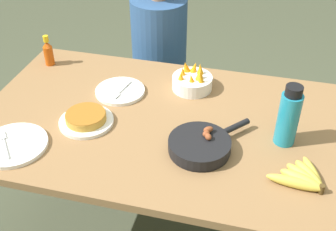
{
  "coord_description": "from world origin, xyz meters",
  "views": [
    {
      "loc": [
        0.34,
        -1.34,
        1.8
      ],
      "look_at": [
        0.0,
        0.0,
        0.76
      ],
      "focal_mm": 45.0,
      "sensor_mm": 36.0,
      "label": 1
    }
  ],
  "objects": [
    {
      "name": "dining_table",
      "position": [
        0.0,
        0.0,
        0.64
      ],
      "size": [
        1.6,
        0.94,
        0.73
      ],
      "color": "olive",
      "rests_on": "ground_plane"
    },
    {
      "name": "empty_plate_near_front",
      "position": [
        -0.26,
        0.16,
        0.74
      ],
      "size": [
        0.22,
        0.22,
        0.02
      ],
      "color": "white",
      "rests_on": "dining_table"
    },
    {
      "name": "empty_plate_far_left",
      "position": [
        -0.54,
        -0.3,
        0.74
      ],
      "size": [
        0.26,
        0.26,
        0.02
      ],
      "color": "white",
      "rests_on": "dining_table"
    },
    {
      "name": "skillet",
      "position": [
        0.16,
        -0.15,
        0.76
      ],
      "size": [
        0.29,
        0.31,
        0.08
      ],
      "rotation": [
        0.0,
        0.0,
        0.85
      ],
      "color": "black",
      "rests_on": "dining_table"
    },
    {
      "name": "frittata_plate_center",
      "position": [
        -0.32,
        -0.09,
        0.76
      ],
      "size": [
        0.22,
        0.22,
        0.05
      ],
      "color": "white",
      "rests_on": "dining_table"
    },
    {
      "name": "person_figure",
      "position": [
        -0.24,
        0.74,
        0.5
      ],
      "size": [
        0.34,
        0.34,
        1.19
      ],
      "color": "black",
      "rests_on": "ground_plane"
    },
    {
      "name": "water_bottle",
      "position": [
        0.47,
        -0.01,
        0.85
      ],
      "size": [
        0.08,
        0.08,
        0.25
      ],
      "color": "teal",
      "rests_on": "dining_table"
    },
    {
      "name": "hot_sauce_bottle",
      "position": [
        -0.69,
        0.31,
        0.8
      ],
      "size": [
        0.05,
        0.05,
        0.16
      ],
      "color": "#C64C0F",
      "rests_on": "dining_table"
    },
    {
      "name": "fruit_bowl_mango",
      "position": [
        0.05,
        0.27,
        0.77
      ],
      "size": [
        0.18,
        0.18,
        0.12
      ],
      "color": "white",
      "rests_on": "dining_table"
    },
    {
      "name": "banana_bunch",
      "position": [
        0.54,
        -0.22,
        0.75
      ],
      "size": [
        0.21,
        0.18,
        0.04
      ],
      "color": "gold",
      "rests_on": "dining_table"
    }
  ]
}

